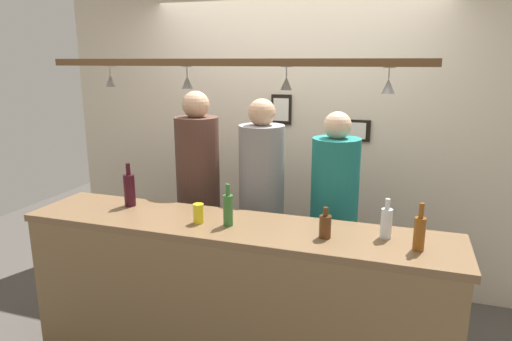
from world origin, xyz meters
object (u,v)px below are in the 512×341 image
Objects in this scene: person_middle_grey_shirt at (262,190)px; bottle_soda_clear at (386,222)px; person_right_teal_shirt at (334,203)px; drink_can at (198,213)px; bottle_beer_green_import at (228,209)px; bottle_beer_amber_tall at (419,232)px; bottle_beer_brown_stubby at (325,226)px; picture_frame_crest at (281,110)px; picture_frame_lower_pair at (352,130)px; person_left_brown_shirt at (198,180)px; bottle_wine_dark_red at (129,189)px.

person_middle_grey_shirt is 7.51× the size of bottle_soda_clear.
person_right_teal_shirt is 1.03m from drink_can.
bottle_beer_green_import is (-0.53, -0.71, 0.13)m from person_right_teal_shirt.
bottle_beer_amber_tall is (1.09, -0.02, -0.00)m from bottle_beer_green_import.
picture_frame_crest is at bearing 114.63° from bottle_beer_brown_stubby.
person_left_brown_shirt is at bearing -146.59° from picture_frame_lower_pair.
bottle_soda_clear is 0.77× the size of picture_frame_lower_pair.
person_right_teal_shirt is 13.55× the size of drink_can.
person_middle_grey_shirt is at bearing 76.83° from drink_can.
bottle_beer_green_import is 1.09m from bottle_beer_amber_tall.
picture_frame_crest reaches higher than bottle_soda_clear.
person_left_brown_shirt is 1.00m from picture_frame_crest.
bottle_beer_brown_stubby is at bearing -85.24° from person_right_teal_shirt.
person_left_brown_shirt is 1.36m from picture_frame_lower_pair.
bottle_beer_brown_stubby is at bearing -88.36° from picture_frame_lower_pair.
drink_can is 1.54m from picture_frame_crest.
bottle_soda_clear is at bearing 6.04° from drink_can.
bottle_beer_green_import is 1.13× the size of bottle_soda_clear.
bottle_wine_dark_red is 1.30× the size of bottle_soda_clear.
bottle_beer_green_import is at bearing -88.56° from person_middle_grey_shirt.
person_left_brown_shirt reaches higher than bottle_beer_amber_tall.
picture_frame_lower_pair reaches higher than bottle_soda_clear.
bottle_beer_amber_tall is at bearing -51.53° from picture_frame_crest.
person_left_brown_shirt is 1.07× the size of person_right_teal_shirt.
bottle_beer_amber_tall is at bearing -24.31° from person_left_brown_shirt.
bottle_wine_dark_red is 1.70m from bottle_soda_clear.
person_middle_grey_shirt is 1.33m from bottle_beer_amber_tall.
person_right_teal_shirt reaches higher than bottle_beer_amber_tall.
bottle_wine_dark_red is at bearing 173.84° from bottle_beer_brown_stubby.
drink_can is (0.36, -0.73, 0.01)m from person_left_brown_shirt.
bottle_wine_dark_red is at bearing 165.09° from drink_can.
bottle_wine_dark_red is at bearing 169.82° from bottle_beer_green_import.
drink_can is 0.47× the size of picture_frame_crest.
bottle_beer_amber_tall is 0.87× the size of picture_frame_lower_pair.
bottle_soda_clear is at bearing -74.67° from picture_frame_lower_pair.
person_middle_grey_shirt is 1.04× the size of person_right_teal_shirt.
bottle_beer_green_import is 1.44× the size of bottle_beer_brown_stubby.
bottle_wine_dark_red is 1.88m from bottle_beer_amber_tall.
bottle_wine_dark_red is 1.67× the size of bottle_beer_brown_stubby.
bottle_beer_brown_stubby is 1.48m from picture_frame_lower_pair.
person_left_brown_shirt is at bearing 67.37° from bottle_wine_dark_red.
drink_can is (-1.28, 0.01, -0.04)m from bottle_beer_amber_tall.
picture_frame_crest reaches higher than person_right_teal_shirt.
bottle_wine_dark_red is at bearing -156.42° from person_right_teal_shirt.
bottle_soda_clear is at bearing -57.96° from person_right_teal_shirt.
person_left_brown_shirt is at bearing 127.31° from bottle_beer_green_import.
person_right_teal_shirt is 5.51× the size of picture_frame_lower_pair.
person_middle_grey_shirt is at bearing 146.31° from bottle_beer_amber_tall.
person_right_teal_shirt is 6.36× the size of bottle_beer_green_import.
picture_frame_lower_pair is (-0.37, 1.34, 0.31)m from bottle_soda_clear.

